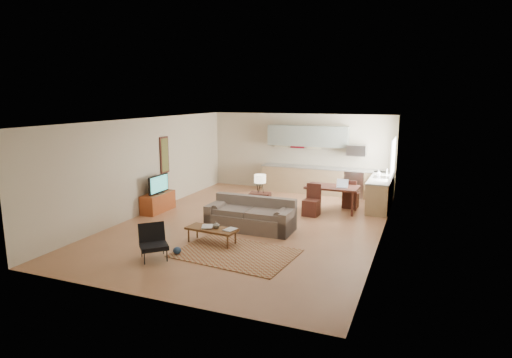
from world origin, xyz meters
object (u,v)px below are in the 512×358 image
at_px(sofa, 250,214).
at_px(tv_credenza, 158,202).
at_px(coffee_table, 212,236).
at_px(console_table, 260,204).
at_px(dining_table, 332,199).
at_px(armchair, 154,243).

bearing_deg(sofa, tv_credenza, 169.95).
distance_m(coffee_table, tv_credenza, 3.30).
distance_m(sofa, tv_credenza, 3.20).
distance_m(console_table, dining_table, 2.14).
xyz_separation_m(coffee_table, console_table, (0.20, 2.50, 0.15)).
bearing_deg(dining_table, armchair, -117.87).
relative_size(sofa, console_table, 3.42).
xyz_separation_m(sofa, dining_table, (1.54, 2.46, -0.02)).
xyz_separation_m(console_table, dining_table, (1.75, 1.23, 0.04)).
bearing_deg(armchair, sofa, 24.09).
bearing_deg(armchair, dining_table, 19.30).
xyz_separation_m(tv_credenza, console_table, (2.93, 0.64, 0.06)).
bearing_deg(console_table, coffee_table, -103.00).
bearing_deg(tv_credenza, coffee_table, -34.43).
xyz_separation_m(sofa, armchair, (-1.07, -2.57, -0.04)).
xyz_separation_m(armchair, console_table, (0.85, 3.80, -0.02)).
relative_size(coffee_table, tv_credenza, 1.02).
xyz_separation_m(coffee_table, armchair, (-0.65, -1.30, 0.18)).
xyz_separation_m(sofa, coffee_table, (-0.42, -1.27, -0.21)).
relative_size(coffee_table, console_table, 1.79).
distance_m(sofa, dining_table, 2.90).
relative_size(coffee_table, dining_table, 0.81).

